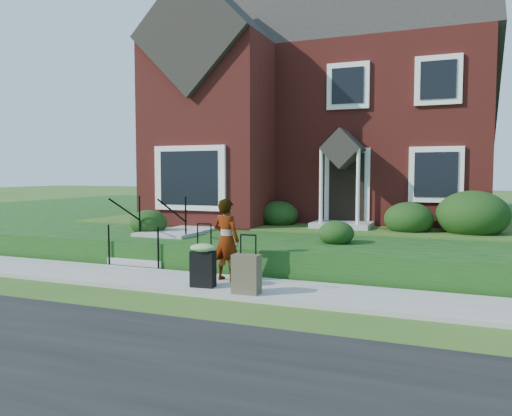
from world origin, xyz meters
The scene contains 10 objects.
ground centered at (0.00, 0.00, 0.00)m, with size 120.00×120.00×0.00m, color #2D5119.
sidewalk centered at (0.00, 0.00, 0.04)m, with size 60.00×1.60×0.08m, color #9E9B93.
terrace centered at (4.00, 10.90, 0.30)m, with size 44.00×20.00×0.60m, color #133A0F.
walkway centered at (-2.50, 5.00, 0.63)m, with size 1.20×6.00×0.06m, color #9E9B93.
main_house centered at (-0.21, 9.61, 5.26)m, with size 10.40×10.20×9.40m.
front_steps centered at (-2.50, 1.84, 0.47)m, with size 1.40×2.02×1.50m.
foundation_shrubs centered at (1.08, 5.08, 1.11)m, with size 10.17×4.16×1.24m.
woman centered at (0.03, 0.29, 0.87)m, with size 0.57×0.38×1.57m, color #999999.
suitcase_black centered at (-0.12, -0.36, 0.53)m, with size 0.52×0.44×1.15m.
suitcase_olive centered at (0.80, -0.54, 0.42)m, with size 0.47×0.26×1.02m.
Camera 1 is at (4.06, -8.29, 2.14)m, focal length 35.00 mm.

